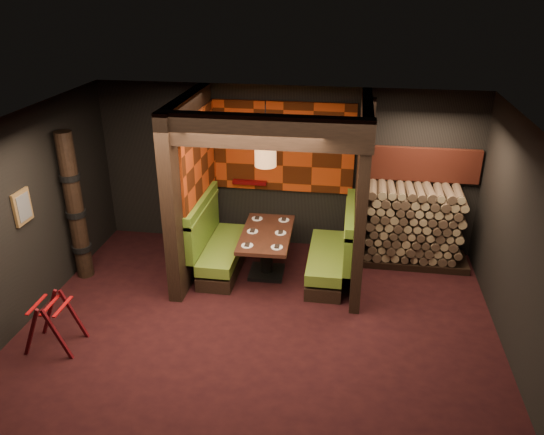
{
  "coord_description": "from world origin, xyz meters",
  "views": [
    {
      "loc": [
        1.11,
        -5.85,
        4.45
      ],
      "look_at": [
        0.0,
        1.3,
        1.15
      ],
      "focal_mm": 35.0,
      "sensor_mm": 36.0,
      "label": 1
    }
  ],
  "objects_px": {
    "luggage_rack": "(53,321)",
    "firewood_stack": "(418,226)",
    "totem_column": "(75,208)",
    "pendant_lamp": "(265,151)",
    "booth_bench_left": "(218,247)",
    "booth_bench_right": "(333,255)",
    "dining_table": "(267,246)"
  },
  "relations": [
    {
      "from": "dining_table",
      "to": "luggage_rack",
      "type": "xyz_separation_m",
      "value": [
        -2.44,
        -2.24,
        -0.14
      ]
    },
    {
      "from": "totem_column",
      "to": "luggage_rack",
      "type": "bearing_deg",
      "value": -74.85
    },
    {
      "from": "booth_bench_left",
      "to": "booth_bench_right",
      "type": "distance_m",
      "value": 1.89
    },
    {
      "from": "booth_bench_left",
      "to": "luggage_rack",
      "type": "distance_m",
      "value": 2.82
    },
    {
      "from": "booth_bench_left",
      "to": "firewood_stack",
      "type": "bearing_deg",
      "value": 12.17
    },
    {
      "from": "luggage_rack",
      "to": "firewood_stack",
      "type": "relative_size",
      "value": 0.44
    },
    {
      "from": "booth_bench_right",
      "to": "luggage_rack",
      "type": "distance_m",
      "value": 4.2
    },
    {
      "from": "booth_bench_left",
      "to": "pendant_lamp",
      "type": "height_order",
      "value": "pendant_lamp"
    },
    {
      "from": "booth_bench_right",
      "to": "pendant_lamp",
      "type": "relative_size",
      "value": 1.65
    },
    {
      "from": "booth_bench_right",
      "to": "luggage_rack",
      "type": "relative_size",
      "value": 2.1
    },
    {
      "from": "totem_column",
      "to": "firewood_stack",
      "type": "height_order",
      "value": "totem_column"
    },
    {
      "from": "booth_bench_left",
      "to": "booth_bench_right",
      "type": "height_order",
      "value": "same"
    },
    {
      "from": "booth_bench_left",
      "to": "pendant_lamp",
      "type": "relative_size",
      "value": 1.65
    },
    {
      "from": "pendant_lamp",
      "to": "luggage_rack",
      "type": "distance_m",
      "value": 3.71
    },
    {
      "from": "pendant_lamp",
      "to": "totem_column",
      "type": "distance_m",
      "value": 3.09
    },
    {
      "from": "luggage_rack",
      "to": "pendant_lamp",
      "type": "bearing_deg",
      "value": 41.98
    },
    {
      "from": "booth_bench_right",
      "to": "luggage_rack",
      "type": "bearing_deg",
      "value": -146.5
    },
    {
      "from": "pendant_lamp",
      "to": "luggage_rack",
      "type": "xyz_separation_m",
      "value": [
        -2.44,
        -2.19,
        -1.73
      ]
    },
    {
      "from": "booth_bench_right",
      "to": "firewood_stack",
      "type": "distance_m",
      "value": 1.55
    },
    {
      "from": "dining_table",
      "to": "firewood_stack",
      "type": "relative_size",
      "value": 0.84
    },
    {
      "from": "pendant_lamp",
      "to": "booth_bench_right",
      "type": "bearing_deg",
      "value": 6.65
    },
    {
      "from": "dining_table",
      "to": "pendant_lamp",
      "type": "distance_m",
      "value": 1.59
    },
    {
      "from": "totem_column",
      "to": "firewood_stack",
      "type": "relative_size",
      "value": 1.39
    },
    {
      "from": "booth_bench_left",
      "to": "luggage_rack",
      "type": "relative_size",
      "value": 2.1
    },
    {
      "from": "booth_bench_left",
      "to": "totem_column",
      "type": "height_order",
      "value": "totem_column"
    },
    {
      "from": "booth_bench_right",
      "to": "firewood_stack",
      "type": "height_order",
      "value": "firewood_stack"
    },
    {
      "from": "booth_bench_right",
      "to": "firewood_stack",
      "type": "relative_size",
      "value": 0.92
    },
    {
      "from": "booth_bench_left",
      "to": "luggage_rack",
      "type": "bearing_deg",
      "value": -124.77
    },
    {
      "from": "dining_table",
      "to": "totem_column",
      "type": "relative_size",
      "value": 0.6
    },
    {
      "from": "luggage_rack",
      "to": "dining_table",
      "type": "bearing_deg",
      "value": 42.62
    },
    {
      "from": "luggage_rack",
      "to": "totem_column",
      "type": "bearing_deg",
      "value": 105.15
    },
    {
      "from": "booth_bench_left",
      "to": "pendant_lamp",
      "type": "xyz_separation_m",
      "value": [
        0.83,
        -0.12,
        1.71
      ]
    }
  ]
}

